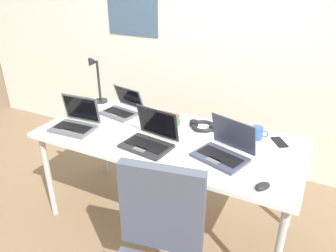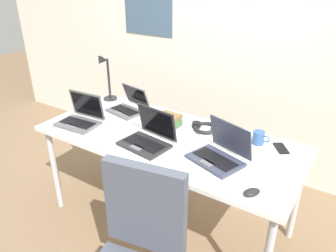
{
  "view_description": "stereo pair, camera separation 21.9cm",
  "coord_description": "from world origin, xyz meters",
  "px_view_note": "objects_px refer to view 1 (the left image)",
  "views": [
    {
      "loc": [
        0.87,
        -1.76,
        1.79
      ],
      "look_at": [
        0.0,
        0.0,
        0.82
      ],
      "focal_mm": 34.79,
      "sensor_mm": 36.0,
      "label": 1
    },
    {
      "loc": [
        1.07,
        -1.65,
        1.79
      ],
      "look_at": [
        0.0,
        0.0,
        0.82
      ],
      "focal_mm": 34.79,
      "sensor_mm": 36.0,
      "label": 2
    }
  ],
  "objects_px": {
    "laptop_back_left": "(150,139)",
    "headphones": "(203,126)",
    "laptop_by_keyboard": "(224,150)",
    "book_stack": "(165,121)",
    "computer_mouse": "(263,186)",
    "desk_lamp": "(96,81)",
    "coffee_mug": "(257,133)",
    "laptop_center": "(76,122)",
    "laptop_far_corner": "(122,108)",
    "cell_phone": "(279,142)"
  },
  "relations": [
    {
      "from": "laptop_back_left",
      "to": "headphones",
      "type": "relative_size",
      "value": 1.59
    },
    {
      "from": "laptop_back_left",
      "to": "laptop_by_keyboard",
      "type": "bearing_deg",
      "value": 9.2
    },
    {
      "from": "book_stack",
      "to": "computer_mouse",
      "type": "bearing_deg",
      "value": -29.02
    },
    {
      "from": "desk_lamp",
      "to": "laptop_by_keyboard",
      "type": "xyz_separation_m",
      "value": [
        1.22,
        -0.36,
        -0.15
      ]
    },
    {
      "from": "book_stack",
      "to": "coffee_mug",
      "type": "bearing_deg",
      "value": 8.72
    },
    {
      "from": "laptop_center",
      "to": "headphones",
      "type": "relative_size",
      "value": 1.46
    },
    {
      "from": "laptop_far_corner",
      "to": "laptop_back_left",
      "type": "xyz_separation_m",
      "value": [
        0.45,
        -0.35,
        0.01
      ]
    },
    {
      "from": "laptop_center",
      "to": "coffee_mug",
      "type": "relative_size",
      "value": 2.77
    },
    {
      "from": "desk_lamp",
      "to": "cell_phone",
      "type": "relative_size",
      "value": 2.94
    },
    {
      "from": "computer_mouse",
      "to": "coffee_mug",
      "type": "distance_m",
      "value": 0.56
    },
    {
      "from": "laptop_back_left",
      "to": "book_stack",
      "type": "bearing_deg",
      "value": 97.29
    },
    {
      "from": "laptop_center",
      "to": "cell_phone",
      "type": "xyz_separation_m",
      "value": [
        1.35,
        0.43,
        -0.04
      ]
    },
    {
      "from": "headphones",
      "to": "book_stack",
      "type": "relative_size",
      "value": 1.04
    },
    {
      "from": "laptop_by_keyboard",
      "to": "headphones",
      "type": "relative_size",
      "value": 1.74
    },
    {
      "from": "headphones",
      "to": "laptop_center",
      "type": "bearing_deg",
      "value": -153.57
    },
    {
      "from": "laptop_center",
      "to": "desk_lamp",
      "type": "bearing_deg",
      "value": 108.17
    },
    {
      "from": "laptop_back_left",
      "to": "computer_mouse",
      "type": "distance_m",
      "value": 0.77
    },
    {
      "from": "desk_lamp",
      "to": "headphones",
      "type": "height_order",
      "value": "desk_lamp"
    },
    {
      "from": "headphones",
      "to": "book_stack",
      "type": "height_order",
      "value": "book_stack"
    },
    {
      "from": "laptop_by_keyboard",
      "to": "computer_mouse",
      "type": "distance_m",
      "value": 0.36
    },
    {
      "from": "laptop_by_keyboard",
      "to": "laptop_back_left",
      "type": "bearing_deg",
      "value": -170.8
    },
    {
      "from": "coffee_mug",
      "to": "book_stack",
      "type": "bearing_deg",
      "value": -171.28
    },
    {
      "from": "laptop_far_corner",
      "to": "coffee_mug",
      "type": "distance_m",
      "value": 1.05
    },
    {
      "from": "cell_phone",
      "to": "laptop_back_left",
      "type": "bearing_deg",
      "value": 173.66
    },
    {
      "from": "computer_mouse",
      "to": "laptop_far_corner",
      "type": "bearing_deg",
      "value": -169.37
    },
    {
      "from": "cell_phone",
      "to": "book_stack",
      "type": "relative_size",
      "value": 0.66
    },
    {
      "from": "computer_mouse",
      "to": "cell_phone",
      "type": "bearing_deg",
      "value": 123.34
    },
    {
      "from": "desk_lamp",
      "to": "laptop_back_left",
      "type": "relative_size",
      "value": 1.17
    },
    {
      "from": "laptop_by_keyboard",
      "to": "cell_phone",
      "type": "height_order",
      "value": "laptop_by_keyboard"
    },
    {
      "from": "computer_mouse",
      "to": "laptop_center",
      "type": "bearing_deg",
      "value": -152.4
    },
    {
      "from": "cell_phone",
      "to": "headphones",
      "type": "relative_size",
      "value": 0.64
    },
    {
      "from": "computer_mouse",
      "to": "coffee_mug",
      "type": "bearing_deg",
      "value": 138.57
    },
    {
      "from": "computer_mouse",
      "to": "book_stack",
      "type": "relative_size",
      "value": 0.47
    },
    {
      "from": "laptop_center",
      "to": "cell_phone",
      "type": "height_order",
      "value": "laptop_center"
    },
    {
      "from": "laptop_by_keyboard",
      "to": "laptop_far_corner",
      "type": "height_order",
      "value": "laptop_by_keyboard"
    },
    {
      "from": "computer_mouse",
      "to": "coffee_mug",
      "type": "xyz_separation_m",
      "value": [
        -0.15,
        0.54,
        0.03
      ]
    },
    {
      "from": "laptop_far_corner",
      "to": "computer_mouse",
      "type": "height_order",
      "value": "laptop_far_corner"
    },
    {
      "from": "laptop_by_keyboard",
      "to": "book_stack",
      "type": "distance_m",
      "value": 0.56
    },
    {
      "from": "laptop_center",
      "to": "coffee_mug",
      "type": "bearing_deg",
      "value": 18.89
    },
    {
      "from": "laptop_back_left",
      "to": "computer_mouse",
      "type": "height_order",
      "value": "laptop_back_left"
    },
    {
      "from": "laptop_center",
      "to": "book_stack",
      "type": "relative_size",
      "value": 1.53
    },
    {
      "from": "laptop_by_keyboard",
      "to": "headphones",
      "type": "height_order",
      "value": "laptop_by_keyboard"
    },
    {
      "from": "laptop_center",
      "to": "headphones",
      "type": "bearing_deg",
      "value": 26.43
    },
    {
      "from": "laptop_center",
      "to": "computer_mouse",
      "type": "relative_size",
      "value": 3.26
    },
    {
      "from": "book_stack",
      "to": "coffee_mug",
      "type": "distance_m",
      "value": 0.65
    },
    {
      "from": "cell_phone",
      "to": "headphones",
      "type": "xyz_separation_m",
      "value": [
        -0.53,
        -0.02,
        0.01
      ]
    },
    {
      "from": "laptop_back_left",
      "to": "desk_lamp",
      "type": "bearing_deg",
      "value": 149.86
    },
    {
      "from": "cell_phone",
      "to": "headphones",
      "type": "bearing_deg",
      "value": 147.04
    },
    {
      "from": "laptop_center",
      "to": "cell_phone",
      "type": "distance_m",
      "value": 1.42
    },
    {
      "from": "computer_mouse",
      "to": "cell_phone",
      "type": "xyz_separation_m",
      "value": [
        -0.0,
        0.55,
        -0.01
      ]
    }
  ]
}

